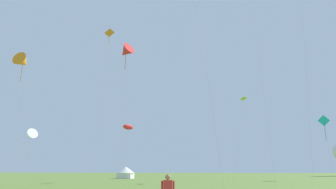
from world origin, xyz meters
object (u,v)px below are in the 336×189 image
object	(u,v)px
kite_lime_parafoil	(244,99)
kite_orange_delta	(23,62)
festival_tent_right	(126,172)
kite_white_delta	(31,135)
kite_cyan_diamond	(324,122)
kite_red_parafoil	(128,127)
kite_red_delta	(126,52)
kite_orange_diamond	(109,38)

from	to	relation	value
kite_lime_parafoil	kite_orange_delta	bearing A→B (deg)	-165.25
kite_orange_delta	festival_tent_right	distance (m)	32.62
kite_lime_parafoil	kite_orange_delta	xyz separation A→B (m)	(-36.07, -9.49, 5.40)
kite_white_delta	kite_orange_delta	world-z (taller)	kite_orange_delta
kite_cyan_diamond	kite_red_parafoil	xyz separation A→B (m)	(-35.87, -15.50, -2.39)
kite_cyan_diamond	kite_lime_parafoil	bearing A→B (deg)	-144.66
kite_orange_delta	kite_cyan_diamond	bearing A→B (deg)	21.95
kite_red_parafoil	kite_orange_delta	world-z (taller)	kite_orange_delta
kite_red_parafoil	kite_orange_delta	xyz separation A→B (m)	(-16.69, -5.69, 10.42)
kite_red_delta	festival_tent_right	xyz separation A→B (m)	(-3.83, 15.31, -22.61)
kite_lime_parafoil	kite_red_parafoil	bearing A→B (deg)	-168.90
kite_white_delta	kite_red_delta	distance (m)	22.85
festival_tent_right	kite_lime_parafoil	bearing A→B (deg)	-31.69
kite_white_delta	kite_orange_delta	distance (m)	12.95
kite_cyan_diamond	kite_orange_delta	xyz separation A→B (m)	(-52.56, -21.19, 8.04)
kite_cyan_diamond	kite_red_delta	bearing A→B (deg)	-163.44
kite_red_parafoil	festival_tent_right	xyz separation A→B (m)	(-6.03, 19.49, -7.37)
kite_orange_delta	kite_orange_diamond	xyz separation A→B (m)	(15.71, -2.64, 1.90)
kite_red_delta	kite_cyan_diamond	bearing A→B (deg)	16.56
kite_cyan_diamond	kite_lime_parafoil	world-z (taller)	kite_lime_parafoil
kite_lime_parafoil	kite_orange_diamond	size ratio (longest dim) A/B	0.62
kite_orange_diamond	festival_tent_right	distance (m)	34.46
kite_white_delta	kite_orange_delta	bearing A→B (deg)	-80.19
kite_red_parafoil	festival_tent_right	world-z (taller)	kite_red_parafoil
kite_lime_parafoil	kite_orange_diamond	world-z (taller)	kite_orange_diamond
kite_white_delta	kite_cyan_diamond	bearing A→B (deg)	15.94
kite_cyan_diamond	kite_orange_delta	size ratio (longest dim) A/B	0.61
kite_orange_delta	kite_orange_diamond	bearing A→B (deg)	-9.55
kite_red_delta	kite_lime_parafoil	bearing A→B (deg)	-0.99
kite_white_delta	kite_red_parafoil	world-z (taller)	kite_red_parafoil
kite_cyan_diamond	kite_red_parafoil	bearing A→B (deg)	-156.63
kite_orange_delta	festival_tent_right	bearing A→B (deg)	67.05
kite_orange_delta	kite_white_delta	bearing A→B (deg)	99.81
kite_orange_delta	festival_tent_right	size ratio (longest dim) A/B	5.10
kite_white_delta	kite_red_delta	world-z (taller)	kite_red_delta
kite_red_delta	festival_tent_right	world-z (taller)	kite_red_delta
kite_orange_delta	kite_orange_diamond	distance (m)	16.04
kite_white_delta	kite_red_delta	bearing A→B (deg)	14.39
kite_red_delta	kite_white_delta	bearing A→B (deg)	-165.61
kite_red_parafoil	kite_lime_parafoil	xyz separation A→B (m)	(19.38, 3.80, 5.03)
kite_lime_parafoil	festival_tent_right	world-z (taller)	kite_lime_parafoil
kite_orange_delta	kite_red_delta	bearing A→B (deg)	34.24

